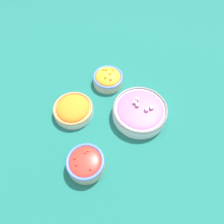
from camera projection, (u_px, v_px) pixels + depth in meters
ground_plane at (112, 116)px, 0.90m from camera, size 3.00×3.00×0.00m
bowl_cherry_tomatoes at (86, 163)px, 0.76m from camera, size 0.13×0.13×0.07m
bowl_red_onion at (140, 111)px, 0.87m from camera, size 0.22×0.22×0.07m
bowl_carrots at (73, 109)px, 0.89m from camera, size 0.16×0.16×0.06m
bowl_squash at (108, 78)px, 0.97m from camera, size 0.13×0.13×0.07m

